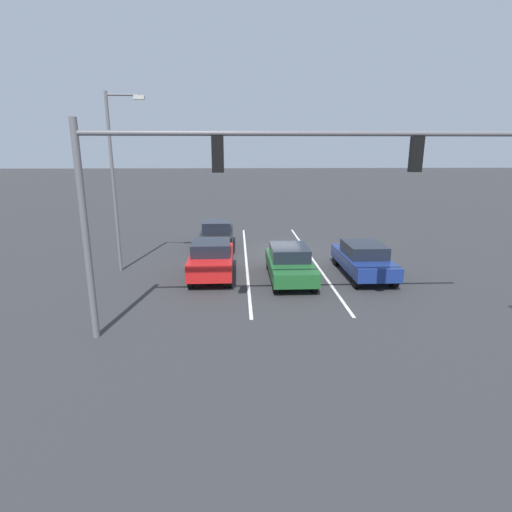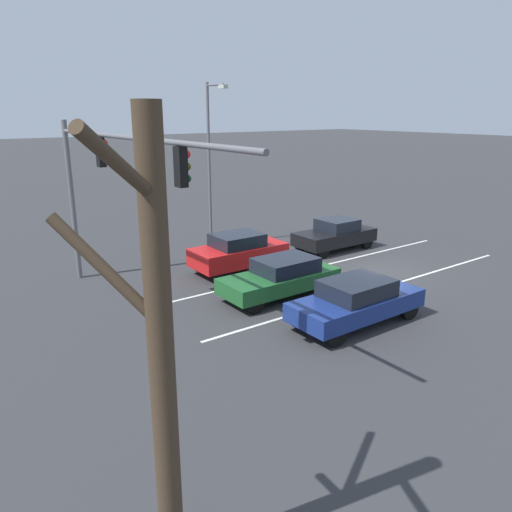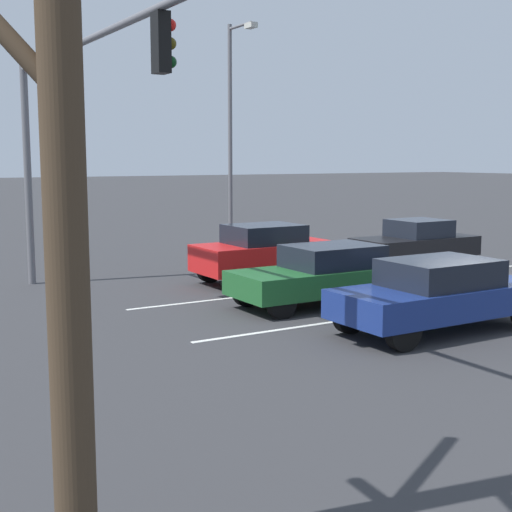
{
  "view_description": "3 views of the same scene",
  "coord_description": "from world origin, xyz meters",
  "views": [
    {
      "loc": [
        2.12,
        21.62,
        5.31
      ],
      "look_at": [
        1.43,
        6.84,
        1.46
      ],
      "focal_mm": 28.0,
      "sensor_mm": 36.0,
      "label": 1
    },
    {
      "loc": [
        -13.4,
        16.05,
        6.53
      ],
      "look_at": [
        0.92,
        5.62,
        1.35
      ],
      "focal_mm": 35.0,
      "sensor_mm": 36.0,
      "label": 2
    },
    {
      "loc": [
        -13.53,
        15.19,
        3.44
      ],
      "look_at": [
        -0.32,
        7.29,
        1.33
      ],
      "focal_mm": 50.0,
      "sensor_mm": 36.0,
      "label": 3
    }
  ],
  "objects": [
    {
      "name": "street_lamp_right_shoulder",
      "position": [
        7.38,
        3.58,
        4.47
      ],
      "size": [
        1.67,
        0.24,
        7.79
      ],
      "color": "slate",
      "rests_on": "ground_plane"
    },
    {
      "name": "ground_plane",
      "position": [
        0.0,
        0.0,
        0.0
      ],
      "size": [
        240.0,
        240.0,
        0.0
      ],
      "primitive_type": "plane",
      "color": "#333335"
    },
    {
      "name": "bare_tree_near",
      "position": [
        -7.89,
        13.63,
        3.58
      ],
      "size": [
        2.22,
        1.75,
        6.65
      ],
      "color": "#423323",
      "rests_on": "ground_plane"
    },
    {
      "name": "car_red_rightlane_front",
      "position": [
        3.27,
        4.82,
        0.85
      ],
      "size": [
        1.81,
        4.0,
        1.62
      ],
      "color": "red",
      "rests_on": "ground_plane"
    },
    {
      "name": "car_black_rightlane_second",
      "position": [
        3.31,
        -0.87,
        0.76
      ],
      "size": [
        1.79,
        4.09,
        1.5
      ],
      "color": "black",
      "rests_on": "ground_plane"
    },
    {
      "name": "car_navy_leftlane_front",
      "position": [
        -3.41,
        4.85,
        0.77
      ],
      "size": [
        1.81,
        4.54,
        1.46
      ],
      "color": "navy",
      "rests_on": "ground_plane"
    },
    {
      "name": "car_darkgreen_midlane_front",
      "position": [
        -0.09,
        5.23,
        0.74
      ],
      "size": [
        1.78,
        4.46,
        1.41
      ],
      "color": "#1E5928",
      "rests_on": "ground_plane"
    },
    {
      "name": "traffic_signal_gantry",
      "position": [
        2.35,
        10.52,
        4.66
      ],
      "size": [
        12.58,
        0.37,
        6.2
      ],
      "color": "slate",
      "rests_on": "ground_plane"
    },
    {
      "name": "lane_stripe_center_divider",
      "position": [
        1.7,
        1.76,
        0.01
      ],
      "size": [
        0.12,
        15.53,
        0.01
      ],
      "primitive_type": "cube",
      "color": "silver",
      "rests_on": "ground_plane"
    },
    {
      "name": "lane_stripe_left_divider",
      "position": [
        -1.7,
        1.76,
        0.01
      ],
      "size": [
        0.12,
        15.53,
        0.01
      ],
      "primitive_type": "cube",
      "color": "silver",
      "rests_on": "ground_plane"
    }
  ]
}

